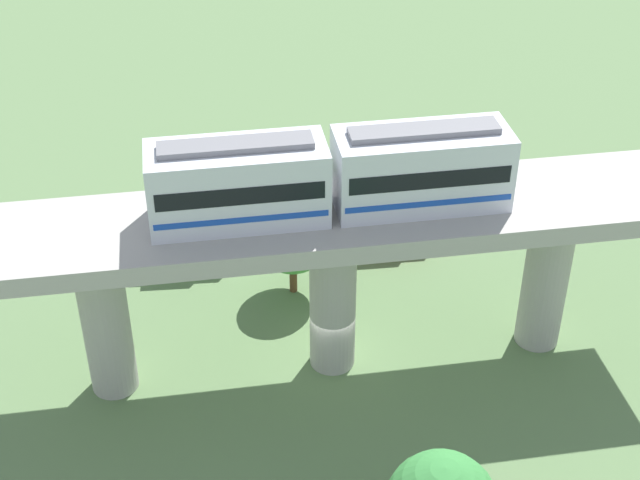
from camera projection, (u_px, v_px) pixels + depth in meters
name	position (u px, v px, depth m)	size (l,w,h in m)	color
ground_plane	(332.00, 361.00, 40.05)	(120.00, 120.00, 0.00)	#5B7A4C
viaduct	(333.00, 250.00, 36.81)	(5.20, 28.00, 7.64)	#A8A59E
train	(331.00, 176.00, 34.87)	(2.64, 13.55, 3.24)	silver
parked_car_red	(384.00, 235.00, 46.69)	(1.96, 4.27, 1.76)	red
parked_car_orange	(306.00, 195.00, 49.85)	(2.02, 4.29, 1.76)	orange
parked_car_white	(180.00, 254.00, 45.29)	(2.08, 4.31, 1.76)	white
tree_near_viaduct	(293.00, 239.00, 42.50)	(3.27, 3.27, 4.58)	brown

